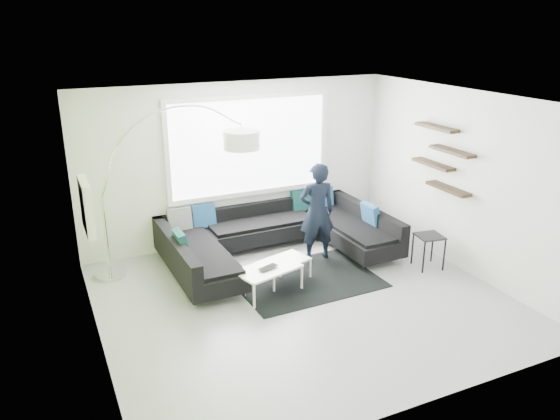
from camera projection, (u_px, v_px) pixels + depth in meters
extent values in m
plane|color=#939399|center=(303.00, 299.00, 7.74)|extent=(5.50, 5.50, 0.00)
cube|color=silver|center=(238.00, 164.00, 9.42)|extent=(5.50, 0.04, 2.80)
cube|color=silver|center=(426.00, 285.00, 5.14)|extent=(5.50, 0.04, 2.80)
cube|color=silver|center=(89.00, 240.00, 6.19)|extent=(0.04, 5.00, 2.80)
cube|color=silver|center=(464.00, 182.00, 8.37)|extent=(0.04, 5.00, 2.80)
cube|color=white|center=(306.00, 101.00, 6.81)|extent=(5.50, 5.00, 0.04)
cube|color=#93C638|center=(90.00, 239.00, 6.19)|extent=(0.01, 5.00, 2.80)
cube|color=white|center=(249.00, 146.00, 9.36)|extent=(2.96, 0.06, 1.68)
cube|color=white|center=(87.00, 206.00, 6.66)|extent=(0.12, 0.66, 0.66)
cube|color=black|center=(442.00, 158.00, 8.57)|extent=(0.20, 1.24, 0.95)
cube|color=black|center=(278.00, 248.00, 9.01)|extent=(3.65, 2.29, 0.38)
cube|color=black|center=(278.00, 229.00, 8.90)|extent=(3.65, 2.29, 0.29)
cube|color=navy|center=(278.00, 226.00, 8.89)|extent=(3.23, 0.24, 0.40)
cube|color=black|center=(306.00, 280.00, 8.32)|extent=(2.16, 1.60, 0.01)
cube|color=white|center=(276.00, 274.00, 8.07)|extent=(1.35, 1.00, 0.39)
cube|color=black|center=(428.00, 251.00, 8.67)|extent=(0.46, 0.46, 0.55)
imported|color=black|center=(317.00, 212.00, 8.82)|extent=(0.72, 0.58, 1.63)
imported|color=black|center=(270.00, 269.00, 7.76)|extent=(0.45, 0.41, 0.02)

